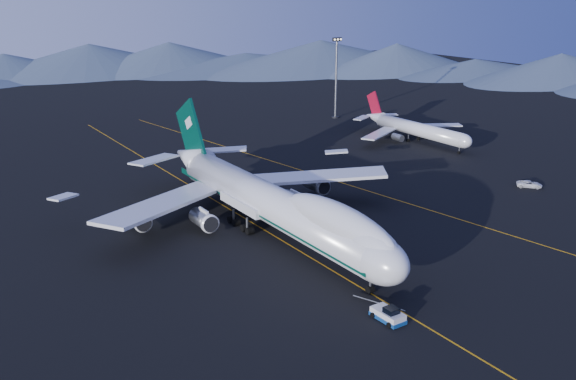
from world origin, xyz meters
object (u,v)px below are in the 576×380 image
second_jet (415,129)px  floodlight_mast (336,78)px  pushback_tug (388,316)px  service_van (529,184)px  boeing_747 (272,203)px

second_jet → floodlight_mast: (1.55, 38.81, 9.49)m
pushback_tug → service_van: bearing=21.4°
second_jet → floodlight_mast: 39.98m
boeing_747 → second_jet: boeing_747 is taller
boeing_747 → pushback_tug: (-3.00, -33.71, -5.17)m
pushback_tug → second_jet: bearing=43.0°
pushback_tug → second_jet: second_jet is taller
boeing_747 → floodlight_mast: bearing=47.3°
second_jet → floodlight_mast: floodlight_mast is taller
boeing_747 → service_van: (60.62, -6.49, -5.08)m
pushback_tug → service_van: 69.20m
service_van → floodlight_mast: (10.90, 83.95, 12.31)m
boeing_747 → floodlight_mast: 105.68m
boeing_747 → floodlight_mast: (71.52, 77.47, 7.22)m
floodlight_mast → service_van: bearing=-97.4°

